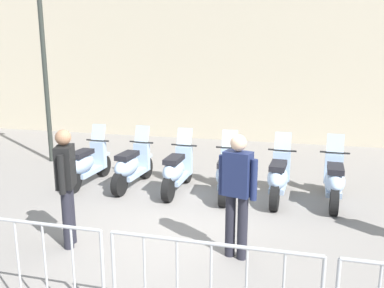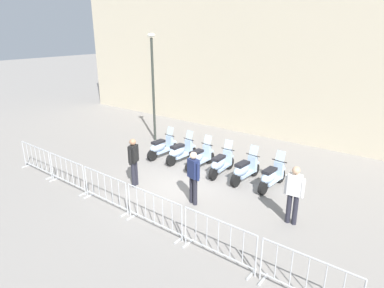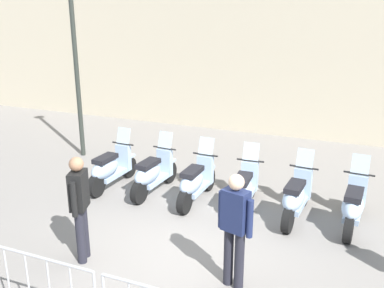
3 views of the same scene
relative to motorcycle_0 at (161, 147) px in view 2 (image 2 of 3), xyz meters
name	(u,v)px [view 2 (image 2 of 3)]	position (x,y,z in m)	size (l,w,h in m)	color
ground_plane	(180,188)	(2.22, -2.14, -0.45)	(120.00, 120.00, 0.00)	gray
building_facade	(290,18)	(3.54, 6.16, 5.35)	(28.00, 2.40, 11.60)	beige
motorcycle_0	(161,147)	(0.00, 0.00, 0.00)	(0.68, 1.71, 1.24)	black
motorcycle_1	(180,152)	(1.01, -0.09, 0.00)	(0.71, 1.71, 1.24)	black
motorcycle_2	(199,158)	(2.00, -0.31, 0.00)	(0.66, 1.72, 1.24)	black
motorcycle_3	(221,164)	(3.01, -0.46, 0.00)	(0.57, 1.73, 1.24)	black
motorcycle_4	(245,170)	(4.00, -0.59, 0.00)	(0.71, 1.71, 1.24)	black
motorcycle_5	(271,177)	(5.01, -0.70, 0.00)	(0.70, 1.71, 1.24)	black
barrier_segment_0	(37,159)	(-3.30, -3.64, 0.07)	(1.98, 0.73, 1.07)	#B2B5B7
barrier_segment_1	(67,173)	(-1.24, -3.96, 0.07)	(1.98, 0.73, 1.07)	#B2B5B7
barrier_segment_2	(105,190)	(0.82, -4.29, 0.07)	(1.98, 0.73, 1.07)	#B2B5B7
barrier_segment_3	(154,211)	(2.88, -4.62, 0.07)	(1.98, 0.73, 1.07)	#B2B5B7
barrier_segment_4	(218,240)	(4.95, -4.95, 0.07)	(1.98, 0.73, 1.07)	#B2B5B7
barrier_segment_5	(307,279)	(7.01, -5.28, 0.07)	(1.98, 0.73, 1.07)	#B2B5B7
street_lamp	(153,77)	(-1.65, 1.87, 2.69)	(0.36, 0.36, 5.12)	#2D332D
officer_near_row_end	(294,192)	(6.11, -2.54, 0.53)	(0.55, 0.24, 1.73)	#23232D
officer_mid_plaza	(134,160)	(0.74, -2.76, 0.53)	(0.28, 0.54, 1.73)	#23232D
officer_by_barriers	(193,175)	(3.16, -2.89, 0.53)	(0.51, 0.35, 1.73)	#23232D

